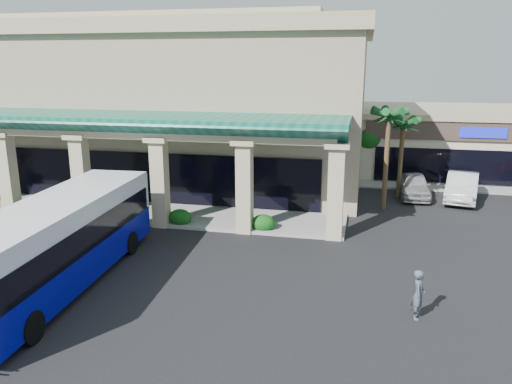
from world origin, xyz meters
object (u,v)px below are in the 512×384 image
(transit_bus, at_px, (59,244))
(pedestrian, at_px, (418,294))
(car_silver, at_px, (414,186))
(car_white, at_px, (462,187))

(transit_bus, bearing_deg, pedestrian, -1.78)
(transit_bus, xyz_separation_m, car_silver, (14.36, 16.63, -0.92))
(transit_bus, distance_m, car_white, 23.88)
(pedestrian, height_order, car_silver, pedestrian)
(car_white, bearing_deg, pedestrian, -92.21)
(car_silver, bearing_deg, car_white, -1.75)
(transit_bus, bearing_deg, car_white, 40.84)
(transit_bus, xyz_separation_m, car_white, (17.19, 16.55, -0.83))
(transit_bus, height_order, car_silver, transit_bus)
(transit_bus, relative_size, pedestrian, 7.03)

